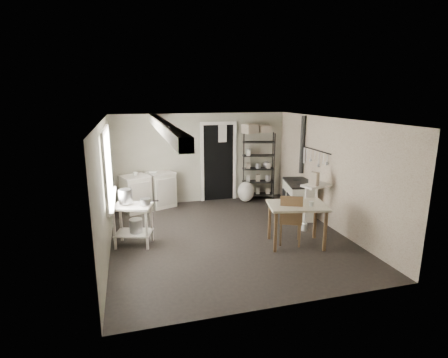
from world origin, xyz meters
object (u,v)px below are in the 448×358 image
object	(u,v)px
work_table	(296,226)
shelf_rack	(258,164)
stove	(299,197)
flour_sack	(246,193)
chair	(291,219)
prep_table	(133,225)
base_cabinets	(149,191)
stockpot	(125,196)

from	to	relation	value
work_table	shelf_rack	bearing A→B (deg)	82.60
stove	flour_sack	bearing A→B (deg)	134.08
stove	shelf_rack	bearing A→B (deg)	117.90
shelf_rack	chair	world-z (taller)	shelf_rack
flour_sack	chair	bearing A→B (deg)	-91.25
stove	chair	xyz separation A→B (m)	(-0.88, -1.39, 0.04)
flour_sack	work_table	bearing A→B (deg)	-89.81
chair	shelf_rack	bearing A→B (deg)	105.88
prep_table	shelf_rack	bearing A→B (deg)	34.25
work_table	flour_sack	xyz separation A→B (m)	(-0.01, 2.85, -0.14)
base_cabinets	stockpot	bearing A→B (deg)	-126.43
work_table	flour_sack	world-z (taller)	work_table
shelf_rack	flour_sack	size ratio (longest dim) A/B	3.36
shelf_rack	chair	bearing A→B (deg)	-84.51
chair	base_cabinets	bearing A→B (deg)	155.79
stockpot	stove	distance (m)	3.93
work_table	flour_sack	size ratio (longest dim) A/B	1.96
chair	stockpot	bearing A→B (deg)	-169.47
shelf_rack	flour_sack	world-z (taller)	shelf_rack
prep_table	stove	bearing A→B (deg)	10.68
stockpot	stove	world-z (taller)	stockpot
stockpot	stove	bearing A→B (deg)	9.30
shelf_rack	flour_sack	xyz separation A→B (m)	(-0.41, -0.20, -0.71)
stockpot	shelf_rack	distance (m)	4.06
stockpot	prep_table	bearing A→B (deg)	-35.10
shelf_rack	stove	bearing A→B (deg)	-60.53
flour_sack	shelf_rack	bearing A→B (deg)	25.80
base_cabinets	shelf_rack	world-z (taller)	shelf_rack
stove	work_table	distance (m)	1.70
shelf_rack	stove	world-z (taller)	shelf_rack
prep_table	work_table	bearing A→B (deg)	-15.14
work_table	chair	distance (m)	0.17
prep_table	flour_sack	distance (m)	3.57
stockpot	shelf_rack	bearing A→B (deg)	32.53
prep_table	work_table	size ratio (longest dim) A/B	0.75
stockpot	chair	distance (m)	3.09
shelf_rack	flour_sack	distance (m)	0.84
prep_table	base_cabinets	distance (m)	2.18
base_cabinets	chair	size ratio (longest dim) A/B	1.37
work_table	chair	world-z (taller)	chair
chair	prep_table	bearing A→B (deg)	-168.57
prep_table	stockpot	distance (m)	0.56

